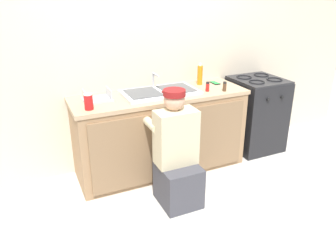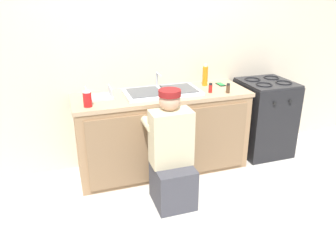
# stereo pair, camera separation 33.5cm
# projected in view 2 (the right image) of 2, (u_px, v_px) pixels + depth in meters

# --- Properties ---
(ground_plane) EXTENTS (12.00, 12.00, 0.00)m
(ground_plane) POSITION_uv_depth(u_px,v_px,m) (171.00, 180.00, 3.53)
(ground_plane) COLOR beige
(back_wall) EXTENTS (6.00, 0.10, 2.50)m
(back_wall) POSITION_uv_depth(u_px,v_px,m) (152.00, 54.00, 3.65)
(back_wall) COLOR beige
(back_wall) RESTS_ON ground_plane
(counter_cabinet) EXTENTS (1.85, 0.62, 0.85)m
(counter_cabinet) POSITION_uv_depth(u_px,v_px,m) (163.00, 134.00, 3.63)
(counter_cabinet) COLOR #997551
(counter_cabinet) RESTS_ON ground_plane
(countertop) EXTENTS (1.89, 0.62, 0.04)m
(countertop) POSITION_uv_depth(u_px,v_px,m) (162.00, 95.00, 3.48)
(countertop) COLOR tan
(countertop) RESTS_ON counter_cabinet
(sink_double_basin) EXTENTS (0.80, 0.44, 0.19)m
(sink_double_basin) POSITION_uv_depth(u_px,v_px,m) (162.00, 92.00, 3.46)
(sink_double_basin) COLOR silver
(sink_double_basin) RESTS_ON countertop
(stove_range) EXTENTS (0.59, 0.62, 0.92)m
(stove_range) POSITION_uv_depth(u_px,v_px,m) (264.00, 117.00, 4.01)
(stove_range) COLOR black
(stove_range) RESTS_ON ground_plane
(plumber_person) EXTENTS (0.42, 0.61, 1.10)m
(plumber_person) POSITION_uv_depth(u_px,v_px,m) (172.00, 158.00, 3.04)
(plumber_person) COLOR #3F3F47
(plumber_person) RESTS_ON ground_plane
(spice_bottle_red) EXTENTS (0.04, 0.04, 0.10)m
(spice_bottle_red) POSITION_uv_depth(u_px,v_px,m) (210.00, 88.00, 3.48)
(spice_bottle_red) COLOR red
(spice_bottle_red) RESTS_ON countertop
(soda_cup_red) EXTENTS (0.08, 0.08, 0.15)m
(soda_cup_red) POSITION_uv_depth(u_px,v_px,m) (87.00, 99.00, 3.05)
(soda_cup_red) COLOR red
(soda_cup_red) RESTS_ON countertop
(cell_phone) EXTENTS (0.07, 0.14, 0.01)m
(cell_phone) POSITION_uv_depth(u_px,v_px,m) (221.00, 84.00, 3.78)
(cell_phone) COLOR black
(cell_phone) RESTS_ON countertop
(dish_rack_tray) EXTENTS (0.28, 0.22, 0.11)m
(dish_rack_tray) POSITION_uv_depth(u_px,v_px,m) (99.00, 96.00, 3.31)
(dish_rack_tray) COLOR #B2B7BC
(dish_rack_tray) RESTS_ON countertop
(spice_bottle_pepper) EXTENTS (0.04, 0.04, 0.10)m
(spice_bottle_pepper) POSITION_uv_depth(u_px,v_px,m) (228.00, 88.00, 3.47)
(spice_bottle_pepper) COLOR #513823
(spice_bottle_pepper) RESTS_ON countertop
(soap_bottle_orange) EXTENTS (0.06, 0.06, 0.25)m
(soap_bottle_orange) POSITION_uv_depth(u_px,v_px,m) (205.00, 76.00, 3.71)
(soap_bottle_orange) COLOR orange
(soap_bottle_orange) RESTS_ON countertop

